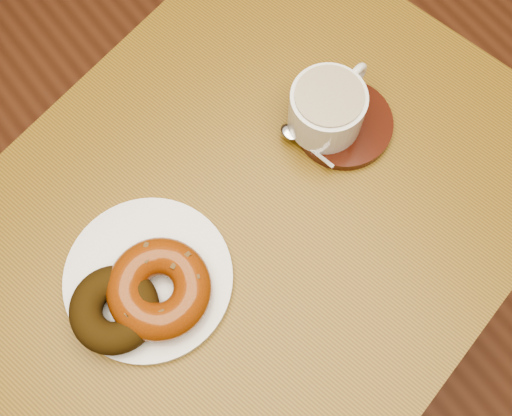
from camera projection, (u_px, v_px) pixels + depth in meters
ground at (278, 177)px, 1.69m from camera, size 6.00×6.00×0.00m
cafe_table at (245, 249)px, 0.94m from camera, size 0.94×0.78×0.78m
donut_plate at (149, 279)px, 0.79m from camera, size 0.21×0.21×0.01m
donut_cinnamon at (115, 310)px, 0.75m from camera, size 0.12×0.12×0.04m
donut_caramel at (159, 289)px, 0.76m from camera, size 0.17×0.17×0.05m
saucer at (344, 124)px, 0.86m from camera, size 0.18×0.18×0.01m
coffee_cup at (328, 108)px, 0.83m from camera, size 0.13×0.10×0.07m
teaspoon at (294, 136)px, 0.85m from camera, size 0.03×0.09×0.01m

